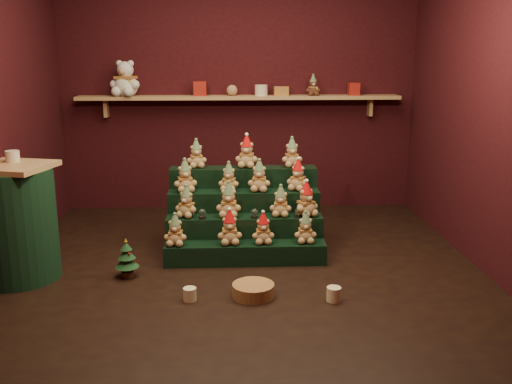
{
  "coord_description": "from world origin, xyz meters",
  "views": [
    {
      "loc": [
        -0.1,
        -4.58,
        1.79
      ],
      "look_at": [
        0.11,
        0.25,
        0.6
      ],
      "focal_mm": 40.0,
      "sensor_mm": 36.0,
      "label": 1
    }
  ],
  "objects_px": {
    "riser_tier_front": "(245,253)",
    "white_bear": "(125,74)",
    "side_table": "(15,223)",
    "snow_globe_a": "(202,214)",
    "snow_globe_b": "(254,213)",
    "snow_globe_c": "(298,213)",
    "mug_left": "(190,294)",
    "brown_bear": "(313,85)",
    "wicker_basket": "(253,290)",
    "mini_christmas_tree": "(127,258)",
    "mug_right": "(334,294)"
  },
  "relations": [
    {
      "from": "mini_christmas_tree",
      "to": "wicker_basket",
      "type": "height_order",
      "value": "mini_christmas_tree"
    },
    {
      "from": "mini_christmas_tree",
      "to": "wicker_basket",
      "type": "xyz_separation_m",
      "value": [
        1.02,
        -0.43,
        -0.11
      ]
    },
    {
      "from": "snow_globe_b",
      "to": "mini_christmas_tree",
      "type": "relative_size",
      "value": 0.26
    },
    {
      "from": "mini_christmas_tree",
      "to": "white_bear",
      "type": "bearing_deg",
      "value": 98.15
    },
    {
      "from": "side_table",
      "to": "mini_christmas_tree",
      "type": "distance_m",
      "value": 0.93
    },
    {
      "from": "riser_tier_front",
      "to": "mug_left",
      "type": "xyz_separation_m",
      "value": [
        -0.43,
        -0.76,
        -0.04
      ]
    },
    {
      "from": "mug_left",
      "to": "mini_christmas_tree",
      "type": "bearing_deg",
      "value": 138.33
    },
    {
      "from": "snow_globe_b",
      "to": "wicker_basket",
      "type": "height_order",
      "value": "snow_globe_b"
    },
    {
      "from": "wicker_basket",
      "to": "riser_tier_front",
      "type": "bearing_deg",
      "value": 93.33
    },
    {
      "from": "riser_tier_front",
      "to": "wicker_basket",
      "type": "height_order",
      "value": "riser_tier_front"
    },
    {
      "from": "white_bear",
      "to": "snow_globe_a",
      "type": "bearing_deg",
      "value": -44.17
    },
    {
      "from": "snow_globe_a",
      "to": "white_bear",
      "type": "distance_m",
      "value": 2.14
    },
    {
      "from": "riser_tier_front",
      "to": "white_bear",
      "type": "bearing_deg",
      "value": 126.15
    },
    {
      "from": "snow_globe_b",
      "to": "white_bear",
      "type": "relative_size",
      "value": 0.17
    },
    {
      "from": "mug_left",
      "to": "snow_globe_a",
      "type": "bearing_deg",
      "value": 86.47
    },
    {
      "from": "mug_left",
      "to": "brown_bear",
      "type": "relative_size",
      "value": 0.44
    },
    {
      "from": "mug_left",
      "to": "mug_right",
      "type": "xyz_separation_m",
      "value": [
        1.06,
        -0.06,
        0.0
      ]
    },
    {
      "from": "mini_christmas_tree",
      "to": "snow_globe_b",
      "type": "bearing_deg",
      "value": 22.32
    },
    {
      "from": "snow_globe_a",
      "to": "white_bear",
      "type": "relative_size",
      "value": 0.18
    },
    {
      "from": "side_table",
      "to": "mini_christmas_tree",
      "type": "relative_size",
      "value": 2.84
    },
    {
      "from": "riser_tier_front",
      "to": "mug_left",
      "type": "distance_m",
      "value": 0.87
    },
    {
      "from": "mug_left",
      "to": "wicker_basket",
      "type": "relative_size",
      "value": 0.31
    },
    {
      "from": "riser_tier_front",
      "to": "brown_bear",
      "type": "distance_m",
      "value": 2.33
    },
    {
      "from": "snow_globe_a",
      "to": "snow_globe_b",
      "type": "relative_size",
      "value": 1.06
    },
    {
      "from": "side_table",
      "to": "brown_bear",
      "type": "height_order",
      "value": "brown_bear"
    },
    {
      "from": "mug_left",
      "to": "white_bear",
      "type": "height_order",
      "value": "white_bear"
    },
    {
      "from": "snow_globe_b",
      "to": "snow_globe_c",
      "type": "xyz_separation_m",
      "value": [
        0.39,
        0.0,
        -0.0
      ]
    },
    {
      "from": "snow_globe_a",
      "to": "mini_christmas_tree",
      "type": "relative_size",
      "value": 0.27
    },
    {
      "from": "wicker_basket",
      "to": "snow_globe_c",
      "type": "bearing_deg",
      "value": 63.59
    },
    {
      "from": "snow_globe_c",
      "to": "mug_left",
      "type": "height_order",
      "value": "snow_globe_c"
    },
    {
      "from": "snow_globe_b",
      "to": "snow_globe_c",
      "type": "bearing_deg",
      "value": 0.0
    },
    {
      "from": "snow_globe_b",
      "to": "side_table",
      "type": "height_order",
      "value": "side_table"
    },
    {
      "from": "side_table",
      "to": "white_bear",
      "type": "height_order",
      "value": "white_bear"
    },
    {
      "from": "mug_left",
      "to": "mug_right",
      "type": "distance_m",
      "value": 1.07
    },
    {
      "from": "mini_christmas_tree",
      "to": "mug_left",
      "type": "height_order",
      "value": "mini_christmas_tree"
    },
    {
      "from": "riser_tier_front",
      "to": "white_bear",
      "type": "xyz_separation_m",
      "value": [
        -1.26,
        1.73,
        1.47
      ]
    },
    {
      "from": "brown_bear",
      "to": "white_bear",
      "type": "bearing_deg",
      "value": 174.66
    },
    {
      "from": "side_table",
      "to": "mug_right",
      "type": "xyz_separation_m",
      "value": [
        2.48,
        -0.57,
        -0.41
      ]
    },
    {
      "from": "wicker_basket",
      "to": "white_bear",
      "type": "relative_size",
      "value": 0.65
    },
    {
      "from": "snow_globe_a",
      "to": "side_table",
      "type": "distance_m",
      "value": 1.53
    },
    {
      "from": "mug_left",
      "to": "wicker_basket",
      "type": "bearing_deg",
      "value": 6.16
    },
    {
      "from": "brown_bear",
      "to": "snow_globe_c",
      "type": "bearing_deg",
      "value": -107.46
    },
    {
      "from": "snow_globe_b",
      "to": "brown_bear",
      "type": "relative_size",
      "value": 0.38
    },
    {
      "from": "snow_globe_a",
      "to": "riser_tier_front",
      "type": "bearing_deg",
      "value": -23.1
    },
    {
      "from": "snow_globe_b",
      "to": "side_table",
      "type": "xyz_separation_m",
      "value": [
        -1.94,
        -0.41,
        0.06
      ]
    },
    {
      "from": "riser_tier_front",
      "to": "snow_globe_a",
      "type": "relative_size",
      "value": 15.6
    },
    {
      "from": "side_table",
      "to": "white_bear",
      "type": "relative_size",
      "value": 1.94
    },
    {
      "from": "mini_christmas_tree",
      "to": "wicker_basket",
      "type": "bearing_deg",
      "value": -23.04
    },
    {
      "from": "snow_globe_a",
      "to": "mini_christmas_tree",
      "type": "height_order",
      "value": "snow_globe_a"
    },
    {
      "from": "side_table",
      "to": "brown_bear",
      "type": "relative_size",
      "value": 4.21
    }
  ]
}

